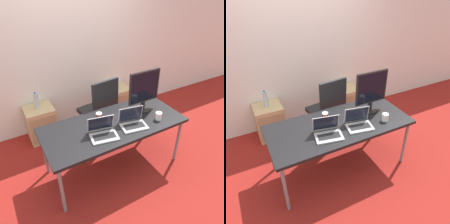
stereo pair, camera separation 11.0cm
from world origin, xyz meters
TOP-DOWN VIEW (x-y plane):
  - ground_plane at (0.00, 0.00)m, footprint 14.00×14.00m
  - wall_back at (0.00, 1.40)m, footprint 10.00×0.05m
  - desk at (0.00, 0.00)m, footprint 1.81×0.81m
  - office_chair at (0.15, 0.72)m, footprint 0.56×0.58m
  - cabinet_left at (-0.69, 1.15)m, footprint 0.44×0.42m
  - cabinet_right at (0.76, 1.15)m, footprint 0.44×0.42m
  - water_bottle at (-0.69, 1.15)m, footprint 0.06×0.06m
  - laptop_left at (-0.23, -0.15)m, footprint 0.36×0.32m
  - laptop_right at (0.19, -0.15)m, footprint 0.35×0.30m
  - monitor at (0.51, 0.08)m, footprint 0.46×0.20m
  - coffee_cup_white at (0.55, -0.21)m, footprint 0.08×0.08m
  - coffee_cup_brown at (-0.13, 0.14)m, footprint 0.08×0.08m

SIDE VIEW (x-z plane):
  - ground_plane at x=0.00m, z-range 0.00..0.00m
  - cabinet_left at x=-0.69m, z-range 0.00..0.56m
  - cabinet_right at x=0.76m, z-range 0.00..0.56m
  - office_chair at x=0.15m, z-range -0.14..0.94m
  - desk at x=0.00m, z-range 0.32..1.05m
  - water_bottle at x=-0.69m, z-range 0.55..0.83m
  - laptop_left at x=-0.23m, z-range 0.67..0.89m
  - laptop_right at x=0.19m, z-range 0.67..0.89m
  - coffee_cup_white at x=0.55m, z-range 0.73..0.83m
  - coffee_cup_brown at x=-0.13m, z-range 0.73..0.85m
  - monitor at x=0.51m, z-range 0.75..1.32m
  - wall_back at x=0.00m, z-range 0.00..2.60m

